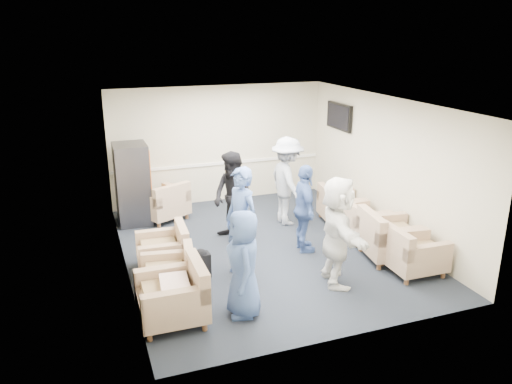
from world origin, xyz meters
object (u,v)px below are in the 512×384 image
object	(u,v)px
armchair_left_near	(176,297)
armchair_right_far	(339,207)
armchair_left_mid	(172,277)
person_back_left	(233,198)
armchair_right_midnear	(387,239)
person_mid_left	(241,223)
armchair_left_far	(166,251)
armchair_right_near	(410,253)
armchair_corner	(164,204)
person_back_right	(287,181)
vending_machine	(133,184)
person_front_left	(243,264)
person_front_right	(337,231)
armchair_right_midfar	(358,222)
person_mid_right	(305,209)

from	to	relation	value
armchair_left_near	armchair_right_far	xyz separation A→B (m)	(3.96, 2.60, -0.03)
armchair_left_mid	person_back_left	xyz separation A→B (m)	(1.50, 1.68, 0.55)
armchair_right_midnear	person_mid_left	size ratio (longest dim) A/B	0.58
armchair_left_far	armchair_right_midnear	distance (m)	3.86
armchair_right_near	armchair_corner	world-z (taller)	armchair_corner
armchair_left_mid	person_back_right	world-z (taller)	person_back_right
armchair_right_near	vending_machine	size ratio (longest dim) A/B	0.52
armchair_right_near	armchair_right_far	bearing A→B (deg)	0.49
armchair_corner	vending_machine	distance (m)	0.79
person_front_left	person_mid_left	xyz separation A→B (m)	(0.35, 1.16, 0.14)
person_back_right	person_front_right	world-z (taller)	person_back_right
armchair_right_near	person_front_left	bearing A→B (deg)	96.18
armchair_left_far	armchair_right_midfar	world-z (taller)	armchair_right_midfar
armchair_right_midnear	person_mid_right	xyz separation A→B (m)	(-1.24, 0.81, 0.44)
person_back_right	person_mid_right	bearing A→B (deg)	168.47
armchair_corner	person_mid_right	size ratio (longest dim) A/B	0.72
person_back_left	person_mid_right	xyz separation A→B (m)	(1.08, -0.87, -0.06)
armchair_right_far	person_mid_left	xyz separation A→B (m)	(-2.68, -1.59, 0.59)
person_mid_left	person_front_right	size ratio (longest dim) A/B	1.03
armchair_left_mid	armchair_left_far	size ratio (longest dim) A/B	1.05
armchair_right_midnear	person_front_left	xyz separation A→B (m)	(-2.96, -0.86, 0.40)
armchair_left_near	vending_machine	size ratio (longest dim) A/B	0.55
armchair_right_midfar	person_mid_left	distance (m)	2.76
vending_machine	person_front_right	distance (m)	4.67
armchair_right_midnear	armchair_corner	bearing A→B (deg)	53.79
armchair_corner	person_back_left	distance (m)	1.96
armchair_left_far	person_front_right	bearing A→B (deg)	63.82
person_back_left	person_front_right	size ratio (longest dim) A/B	0.98
armchair_left_mid	armchair_left_far	world-z (taller)	armchair_left_far
armchair_left_far	armchair_corner	world-z (taller)	armchair_corner
armchair_left_far	armchair_right_far	distance (m)	3.94
armchair_left_mid	armchair_right_midfar	xyz separation A→B (m)	(3.83, 0.99, 0.02)
armchair_right_midnear	person_front_left	world-z (taller)	person_front_left
armchair_left_near	person_back_left	xyz separation A→B (m)	(1.57, 2.39, 0.51)
armchair_left_far	armchair_right_near	world-z (taller)	armchair_right_near
armchair_right_far	vending_machine	world-z (taller)	vending_machine
armchair_right_near	armchair_right_midfar	bearing A→B (deg)	2.59
person_mid_left	person_back_right	xyz separation A→B (m)	(1.61, 1.88, -0.00)
armchair_right_midnear	person_back_left	world-z (taller)	person_back_left
armchair_left_far	person_front_left	bearing A→B (deg)	27.43
armchair_corner	person_back_right	bearing A→B (deg)	130.21
vending_machine	armchair_corner	bearing A→B (deg)	-7.04
person_front_left	person_mid_left	distance (m)	1.22
person_front_right	vending_machine	bearing A→B (deg)	48.69
armchair_left_mid	person_back_right	size ratio (longest dim) A/B	0.50
person_back_left	person_front_right	bearing A→B (deg)	2.26
person_back_left	armchair_left_mid	bearing A→B (deg)	-65.03
armchair_right_near	armchair_right_midfar	size ratio (longest dim) A/B	0.96
person_front_right	armchair_corner	bearing A→B (deg)	42.54
person_front_left	person_mid_right	bearing A→B (deg)	143.46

